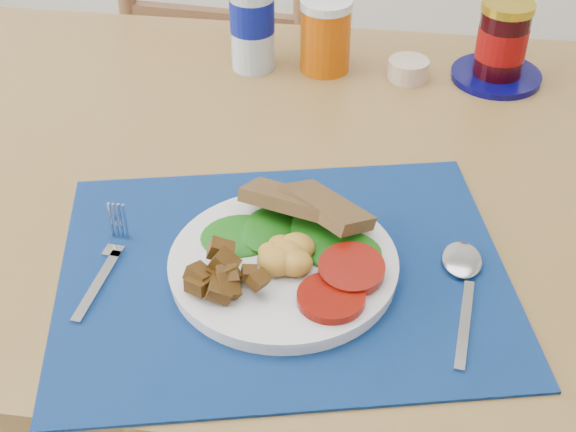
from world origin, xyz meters
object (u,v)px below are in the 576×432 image
Objects in this scene: water_bottle at (252,5)px; juice_glass at (325,37)px; jam_on_saucer at (501,46)px; chair_far at (232,60)px; breakfast_plate at (278,261)px.

water_bottle reaches higher than juice_glass.
water_bottle is at bearing -175.49° from juice_glass.
water_bottle is 2.17× the size of juice_glass.
jam_on_saucer reaches higher than juice_glass.
chair_far is 7.71× the size of jam_on_saucer.
water_bottle is 0.13m from juice_glass.
juice_glass is at bearing 127.48° from chair_far.
jam_on_saucer is at bearing 0.73° from juice_glass.
chair_far reaches higher than water_bottle.
jam_on_saucer is (0.28, 0.51, 0.04)m from breakfast_plate.
chair_far reaches higher than jam_on_saucer.
juice_glass is at bearing 4.51° from water_bottle.
chair_far is 0.67m from jam_on_saucer.
breakfast_plate is 1.06× the size of water_bottle.
juice_glass is 0.28m from jam_on_saucer.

